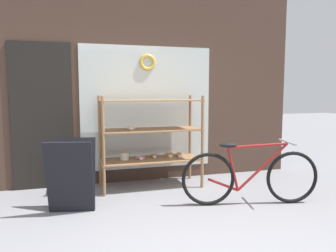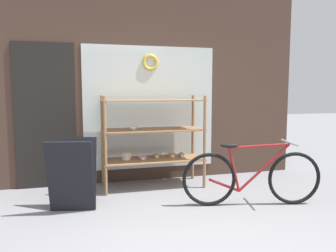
% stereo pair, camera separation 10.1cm
% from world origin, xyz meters
% --- Properties ---
extents(storefront_facade, '(5.35, 0.13, 3.45)m').
position_xyz_m(storefront_facade, '(-0.04, 2.68, 1.68)').
color(storefront_facade, '#473328').
rests_on(storefront_facade, ground_plane).
extents(display_case, '(1.46, 0.56, 1.35)m').
position_xyz_m(display_case, '(0.15, 2.27, 0.79)').
color(display_case, '#8E6642').
rests_on(display_case, ground_plane).
extents(bicycle, '(1.70, 0.52, 0.79)m').
position_xyz_m(bicycle, '(1.16, 1.16, 0.36)').
color(bicycle, black).
rests_on(bicycle, ground_plane).
extents(sandwich_board, '(0.59, 0.48, 0.85)m').
position_xyz_m(sandwich_board, '(-0.97, 1.53, 0.43)').
color(sandwich_board, black).
rests_on(sandwich_board, ground_plane).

